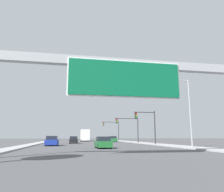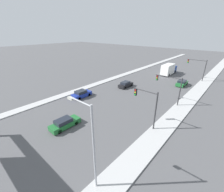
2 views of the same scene
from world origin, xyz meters
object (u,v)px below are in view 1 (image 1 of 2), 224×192
object	(u,v)px
car_mid_center	(52,141)
car_far_right	(103,143)
sign_gantry	(125,75)
car_near_right	(73,140)
street_lamp_right	(187,107)
car_mid_right	(113,139)
traffic_light_near_intersection	(148,122)
traffic_light_mid_block	(130,125)
truck_box_primary	(85,135)
traffic_light_far_intersection	(113,127)

from	to	relation	value
car_mid_center	car_far_right	xyz separation A→B (m)	(7.00, -8.71, -0.04)
sign_gantry	car_near_right	world-z (taller)	sign_gantry
car_near_right	street_lamp_right	bearing A→B (deg)	-60.17
car_near_right	car_mid_right	bearing A→B (deg)	45.28
car_mid_center	car_mid_right	bearing A→B (deg)	57.52
car_far_right	traffic_light_near_intersection	size ratio (longest dim) A/B	0.77
car_mid_center	traffic_light_near_intersection	world-z (taller)	traffic_light_near_intersection
car_mid_right	car_far_right	xyz separation A→B (m)	(-7.00, -30.70, -0.02)
sign_gantry	traffic_light_near_intersection	distance (m)	22.18
traffic_light_near_intersection	traffic_light_mid_block	world-z (taller)	traffic_light_near_intersection
truck_box_primary	traffic_light_far_intersection	xyz separation A→B (m)	(8.55, -0.83, 2.40)
car_far_right	street_lamp_right	size ratio (longest dim) A/B	0.53
car_far_right	truck_box_primary	world-z (taller)	truck_box_primary
sign_gantry	street_lamp_right	distance (m)	13.19
car_near_right	traffic_light_far_intersection	xyz separation A→B (m)	(12.05, 18.07, 3.44)
truck_box_primary	street_lamp_right	world-z (taller)	street_lamp_right
car_near_right	traffic_light_far_intersection	size ratio (longest dim) A/B	0.71
car_mid_right	car_mid_center	bearing A→B (deg)	-122.48
sign_gantry	traffic_light_mid_block	xyz separation A→B (m)	(8.47, 30.12, -2.39)
sign_gantry	traffic_light_near_intersection	size ratio (longest dim) A/B	3.44
street_lamp_right	car_far_right	bearing A→B (deg)	161.10
car_mid_center	traffic_light_far_intersection	world-z (taller)	traffic_light_far_intersection
car_mid_right	traffic_light_far_intersection	size ratio (longest dim) A/B	0.72
car_far_right	car_mid_center	bearing A→B (deg)	128.80
car_near_right	traffic_light_near_intersection	bearing A→B (deg)	-43.57
car_mid_center	traffic_light_far_intersection	bearing A→B (deg)	62.16
truck_box_primary	traffic_light_far_intersection	size ratio (longest dim) A/B	1.33
car_near_right	truck_box_primary	bearing A→B (deg)	79.50
truck_box_primary	traffic_light_near_intersection	distance (m)	32.20
traffic_light_mid_block	street_lamp_right	distance (m)	21.67
car_mid_center	car_far_right	size ratio (longest dim) A/B	0.95
truck_box_primary	car_mid_center	bearing A→B (deg)	-103.02
truck_box_primary	traffic_light_near_intersection	xyz separation A→B (m)	(9.04, -30.83, 2.21)
car_near_right	car_mid_center	xyz separation A→B (m)	(-3.50, -11.39, 0.03)
truck_box_primary	street_lamp_right	size ratio (longest dim) A/B	0.94
traffic_light_near_intersection	sign_gantry	bearing A→B (deg)	-114.21
traffic_light_near_intersection	street_lamp_right	size ratio (longest dim) A/B	0.69
sign_gantry	car_near_right	xyz separation A→B (m)	(-3.50, 32.05, -5.55)
car_mid_right	traffic_light_near_intersection	distance (m)	22.86
car_near_right	car_mid_center	distance (m)	11.92
car_far_right	truck_box_primary	size ratio (longest dim) A/B	0.57
car_mid_right	traffic_light_mid_block	bearing A→B (deg)	-83.32
truck_box_primary	traffic_light_far_intersection	distance (m)	8.92
car_near_right	car_mid_right	size ratio (longest dim) A/B	0.99
car_mid_center	car_far_right	distance (m)	11.17
car_far_right	traffic_light_mid_block	xyz separation A→B (m)	(8.47, 18.16, 3.16)
truck_box_primary	traffic_light_mid_block	xyz separation A→B (m)	(8.47, -20.83, 2.11)
car_mid_center	street_lamp_right	distance (m)	21.32
car_near_right	car_mid_center	world-z (taller)	car_mid_center
car_far_right	traffic_light_far_intersection	bearing A→B (deg)	77.37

